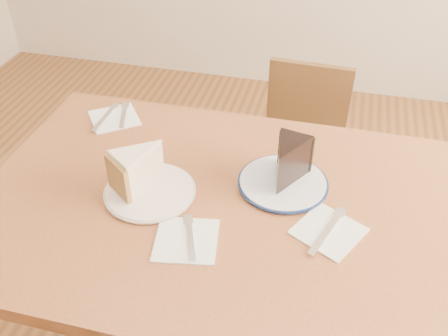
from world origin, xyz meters
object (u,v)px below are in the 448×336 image
Objects in this scene: plate_cream at (150,192)px; plate_navy at (283,183)px; chocolate_cake at (287,165)px; table at (222,231)px; chair_far at (298,155)px; carrot_cake at (142,168)px.

plate_navy is at bearing 19.80° from plate_cream.
plate_cream is at bearing -160.20° from plate_navy.
table is at bearing 49.29° from chocolate_cake.
chocolate_cake reaches higher than chair_far.
carrot_cake reaches higher than plate_cream.
plate_navy reaches higher than chair_far.
carrot_cake is (-0.20, 0.01, 0.16)m from table.
plate_navy is at bearing 93.69° from chair_far.
table reaches higher than chair_far.
table is 0.75m from chair_far.
plate_cream is 0.33m from plate_navy.
chocolate_cake is at bearing 94.16° from chair_far.
chocolate_cake reaches higher than table.
carrot_cake is at bearing 177.17° from table.
plate_cream is at bearing -176.26° from table.
chair_far is 3.44× the size of plate_cream.
table is 5.58× the size of plate_cream.
table is at bearing 3.74° from plate_cream.
carrot_cake is at bearing 67.44° from chair_far.
plate_navy is at bearing 52.00° from carrot_cake.
carrot_cake is (-0.02, 0.02, 0.05)m from plate_cream.
chair_far is at bearing 66.55° from plate_cream.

